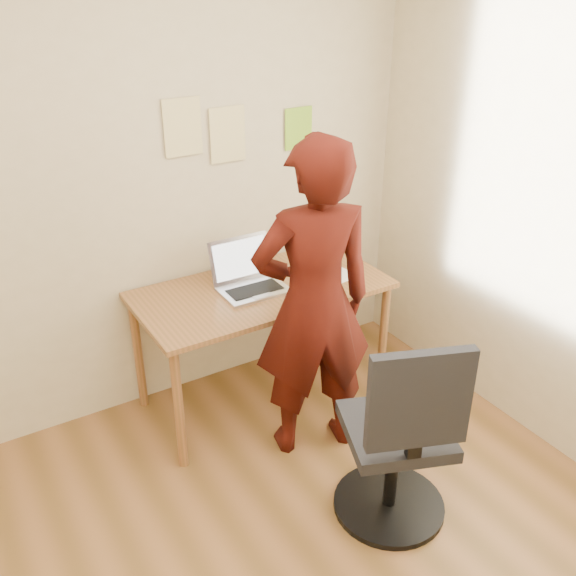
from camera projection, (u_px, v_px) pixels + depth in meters
room at (300, 335)px, 1.94m from camera, size 3.58×3.58×2.78m
desk at (262, 301)px, 3.60m from camera, size 1.40×0.70×0.74m
laptop at (249, 279)px, 3.53m from camera, size 0.36×0.32×0.26m
paper_sheet at (330, 272)px, 3.73m from camera, size 0.23×0.31×0.00m
phone at (315, 292)px, 3.50m from camera, size 0.07×0.12×0.01m
wall_note_left at (183, 127)px, 3.33m from camera, size 0.21×0.00×0.30m
wall_note_mid at (228, 135)px, 3.48m from camera, size 0.21×0.00×0.30m
wall_note_right at (299, 128)px, 3.70m from camera, size 0.18×0.00×0.24m
office_chair at (400, 446)px, 2.85m from camera, size 0.58×0.59×1.02m
person at (313, 304)px, 3.15m from camera, size 0.70×0.55×1.70m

